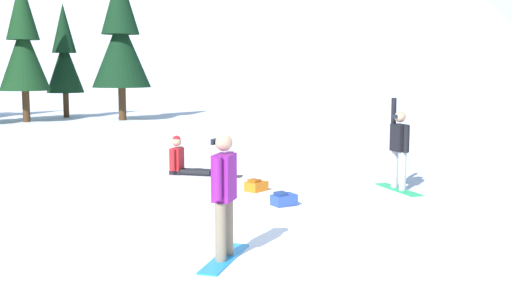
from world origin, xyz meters
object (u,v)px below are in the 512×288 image
backpack_orange (256,186)px  pine_tree_broad (121,38)px  snowboarder_foreground (224,193)px  backpack_blue (284,199)px  pine_tree_young (64,56)px  snowboarder_background (184,161)px  snowboarder_midground (399,147)px  pine_tree_slender (23,43)px

backpack_orange → pine_tree_broad: bearing=97.3°
snowboarder_foreground → backpack_orange: (1.51, 4.59, -0.81)m
snowboarder_foreground → backpack_orange: snowboarder_foreground is taller
backpack_blue → pine_tree_young: bearing=103.4°
pine_tree_young → snowboarder_background: bearing=-78.1°
snowboarder_background → backpack_orange: bearing=-62.6°
snowboarder_midground → pine_tree_slender: size_ratio=0.29×
backpack_blue → snowboarder_background: bearing=110.4°
snowboarder_midground → backpack_blue: size_ratio=3.59×
snowboarder_foreground → backpack_orange: bearing=71.8°
snowboarder_midground → pine_tree_slender: (-9.99, 19.65, 2.82)m
snowboarder_foreground → pine_tree_young: size_ratio=0.29×
snowboarder_midground → backpack_orange: (-3.01, 0.59, -0.82)m
snowboarder_foreground → backpack_blue: 3.62m
backpack_orange → backpack_blue: bearing=-82.5°
snowboarder_foreground → pine_tree_slender: (-5.47, 23.65, 2.83)m
pine_tree_slender → snowboarder_background: bearing=-71.0°
snowboarder_midground → pine_tree_young: pine_tree_young is taller
snowboarder_midground → pine_tree_broad: bearing=105.5°
snowboarder_midground → pine_tree_young: (-8.31, 22.10, 2.29)m
snowboarder_background → backpack_orange: 2.77m
backpack_orange → backpack_blue: (0.20, -1.50, 0.01)m
snowboarder_background → pine_tree_broad: bearing=94.0°
snowboarder_foreground → pine_tree_young: bearing=98.3°
pine_tree_slender → pine_tree_broad: bearing=0.4°
pine_tree_young → backpack_blue: bearing=-76.6°
snowboarder_midground → snowboarder_foreground: bearing=-138.5°
snowboarder_midground → pine_tree_broad: (-5.45, 19.68, 3.12)m
snowboarder_background → snowboarder_midground: bearing=-35.4°
snowboarder_background → backpack_blue: (1.47, -3.95, -0.21)m
backpack_orange → pine_tree_slender: size_ratio=0.08×
backpack_orange → pine_tree_young: size_ratio=0.09×
backpack_blue → pine_tree_broad: size_ratio=0.07×
backpack_blue → backpack_orange: bearing=97.5°
snowboarder_background → pine_tree_young: pine_tree_young is taller
snowboarder_background → pine_tree_young: (-4.02, 19.06, 2.89)m
snowboarder_foreground → backpack_blue: (1.71, 3.09, -0.81)m
snowboarder_background → pine_tree_slender: (-5.71, 16.61, 3.42)m
snowboarder_foreground → pine_tree_broad: bearing=92.3°
pine_tree_slender → snowboarder_midground: bearing=-63.0°
snowboarder_background → backpack_orange: size_ratio=3.20×
snowboarder_foreground → pine_tree_slender: 24.44m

